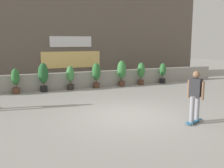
# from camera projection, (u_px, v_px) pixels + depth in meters

# --- Properties ---
(ground_plane) EXTENTS (48.00, 48.00, 0.00)m
(ground_plane) POSITION_uv_depth(u_px,v_px,m) (128.00, 115.00, 9.03)
(ground_plane) COLOR #9E9B96
(planter_wall) EXTENTS (18.00, 0.40, 0.90)m
(planter_wall) POSITION_uv_depth(u_px,v_px,m) (83.00, 80.00, 14.44)
(planter_wall) COLOR gray
(planter_wall) RESTS_ON ground
(building_backdrop) EXTENTS (20.00, 2.08, 6.50)m
(building_backdrop) POSITION_uv_depth(u_px,v_px,m) (66.00, 32.00, 17.63)
(building_backdrop) COLOR #60564C
(building_backdrop) RESTS_ON ground
(potted_plant_1) EXTENTS (0.41, 0.41, 1.28)m
(potted_plant_1) POSITION_uv_depth(u_px,v_px,m) (16.00, 80.00, 12.66)
(potted_plant_1) COLOR brown
(potted_plant_1) RESTS_ON ground
(potted_plant_2) EXTENTS (0.52, 0.52, 1.51)m
(potted_plant_2) POSITION_uv_depth(u_px,v_px,m) (43.00, 75.00, 13.14)
(potted_plant_2) COLOR black
(potted_plant_2) RESTS_ON ground
(potted_plant_3) EXTENTS (0.42, 0.42, 1.31)m
(potted_plant_3) POSITION_uv_depth(u_px,v_px,m) (70.00, 77.00, 13.69)
(potted_plant_3) COLOR #2D2823
(potted_plant_3) RESTS_ON ground
(potted_plant_4) EXTENTS (0.48, 0.48, 1.43)m
(potted_plant_4) POSITION_uv_depth(u_px,v_px,m) (96.00, 74.00, 14.22)
(potted_plant_4) COLOR brown
(potted_plant_4) RESTS_ON ground
(potted_plant_5) EXTENTS (0.52, 0.52, 1.51)m
(potted_plant_5) POSITION_uv_depth(u_px,v_px,m) (122.00, 71.00, 14.79)
(potted_plant_5) COLOR brown
(potted_plant_5) RESTS_ON ground
(potted_plant_6) EXTENTS (0.44, 0.44, 1.35)m
(potted_plant_6) POSITION_uv_depth(u_px,v_px,m) (141.00, 72.00, 15.29)
(potted_plant_6) COLOR brown
(potted_plant_6) RESTS_ON ground
(potted_plant_7) EXTENTS (0.40, 0.40, 1.27)m
(potted_plant_7) POSITION_uv_depth(u_px,v_px,m) (163.00, 72.00, 15.87)
(potted_plant_7) COLOR black
(potted_plant_7) RESTS_ON ground
(skater_foreground) EXTENTS (0.81, 0.52, 1.70)m
(skater_foreground) POSITION_uv_depth(u_px,v_px,m) (195.00, 95.00, 8.01)
(skater_foreground) COLOR #266699
(skater_foreground) RESTS_ON ground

